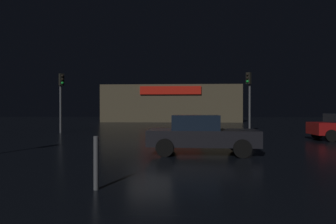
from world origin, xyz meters
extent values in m
plane|color=black|center=(0.00, 0.00, 0.00)|extent=(120.00, 120.00, 0.00)
cube|color=brown|center=(-0.15, 30.55, 2.74)|extent=(20.51, 8.13, 5.47)
cube|color=red|center=(-0.15, 26.34, 4.59)|extent=(8.73, 0.24, 1.17)
cylinder|color=#595B60|center=(6.64, 7.30, 2.29)|extent=(0.15, 0.15, 4.58)
cube|color=black|center=(6.54, 7.19, 4.15)|extent=(0.41, 0.41, 0.86)
sphere|color=black|center=(6.43, 7.07, 4.41)|extent=(0.20, 0.20, 0.20)
sphere|color=black|center=(6.43, 7.07, 4.15)|extent=(0.20, 0.20, 0.20)
sphere|color=#19D13F|center=(6.43, 7.07, 3.89)|extent=(0.20, 0.20, 0.20)
cylinder|color=#595B60|center=(-7.76, 6.77, 2.26)|extent=(0.15, 0.15, 4.52)
cube|color=black|center=(-7.64, 6.67, 4.06)|extent=(0.41, 0.41, 0.90)
sphere|color=black|center=(-7.52, 6.57, 4.34)|extent=(0.20, 0.20, 0.20)
sphere|color=black|center=(-7.52, 6.57, 4.06)|extent=(0.20, 0.20, 0.20)
sphere|color=#19D13F|center=(-7.52, 6.57, 3.79)|extent=(0.20, 0.20, 0.20)
cylinder|color=black|center=(9.71, 3.06, 0.33)|extent=(0.67, 0.23, 0.67)
cylinder|color=black|center=(9.70, 1.32, 0.33)|extent=(0.67, 0.23, 0.67)
cube|color=black|center=(2.35, -3.39, 0.65)|extent=(4.37, 1.96, 0.62)
cube|color=black|center=(2.09, -3.37, 1.25)|extent=(1.89, 1.67, 0.58)
cylinder|color=black|center=(3.81, -2.58, 0.34)|extent=(0.68, 0.25, 0.67)
cylinder|color=black|center=(3.72, -4.33, 0.34)|extent=(0.68, 0.25, 0.67)
cylinder|color=black|center=(0.98, -2.44, 0.34)|extent=(0.68, 0.25, 0.67)
cylinder|color=black|center=(0.89, -4.20, 0.34)|extent=(0.68, 0.25, 0.67)
cylinder|color=#595B60|center=(2.07, 8.53, 0.56)|extent=(0.08, 0.08, 1.13)
cylinder|color=#595B60|center=(-0.32, -8.76, 0.58)|extent=(0.11, 0.11, 1.16)
camera|label=1|loc=(1.55, -14.94, 1.72)|focal=31.01mm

